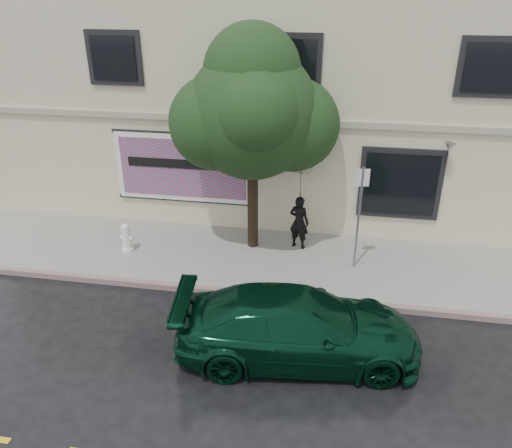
% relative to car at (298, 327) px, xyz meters
% --- Properties ---
extents(ground, '(90.00, 90.00, 0.00)m').
position_rel_car_xyz_m(ground, '(-0.83, 0.44, -0.73)').
color(ground, black).
rests_on(ground, ground).
extents(sidewalk, '(20.00, 3.50, 0.15)m').
position_rel_car_xyz_m(sidewalk, '(-0.83, 3.69, -0.66)').
color(sidewalk, gray).
rests_on(sidewalk, ground).
extents(curb, '(20.00, 0.18, 0.16)m').
position_rel_car_xyz_m(curb, '(-0.83, 1.94, -0.66)').
color(curb, gray).
rests_on(curb, ground).
extents(building, '(20.00, 8.12, 7.00)m').
position_rel_car_xyz_m(building, '(-0.83, 9.44, 2.76)').
color(building, beige).
rests_on(building, ground).
extents(billboard, '(4.30, 0.16, 2.20)m').
position_rel_car_xyz_m(billboard, '(-4.03, 5.36, 1.32)').
color(billboard, white).
rests_on(billboard, ground).
extents(car, '(5.28, 2.84, 1.47)m').
position_rel_car_xyz_m(car, '(0.00, 0.00, 0.00)').
color(car, black).
rests_on(car, ground).
extents(pedestrian, '(0.67, 0.54, 1.59)m').
position_rel_car_xyz_m(pedestrian, '(-0.39, 4.49, 0.21)').
color(pedestrian, black).
rests_on(pedestrian, sidewalk).
extents(umbrella, '(1.16, 1.16, 0.79)m').
position_rel_car_xyz_m(umbrella, '(-0.39, 4.49, 1.40)').
color(umbrella, black).
rests_on(umbrella, pedestrian).
extents(street_tree, '(3.46, 3.46, 5.62)m').
position_rel_car_xyz_m(street_tree, '(-1.71, 4.36, 3.30)').
color(street_tree, black).
rests_on(street_tree, sidewalk).
extents(fire_hydrant, '(0.35, 0.33, 0.86)m').
position_rel_car_xyz_m(fire_hydrant, '(-5.21, 3.44, -0.17)').
color(fire_hydrant, white).
rests_on(fire_hydrant, sidewalk).
extents(sign_pole, '(0.35, 0.07, 2.85)m').
position_rel_car_xyz_m(sign_pole, '(1.21, 3.64, 1.11)').
color(sign_pole, gray).
rests_on(sign_pole, sidewalk).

